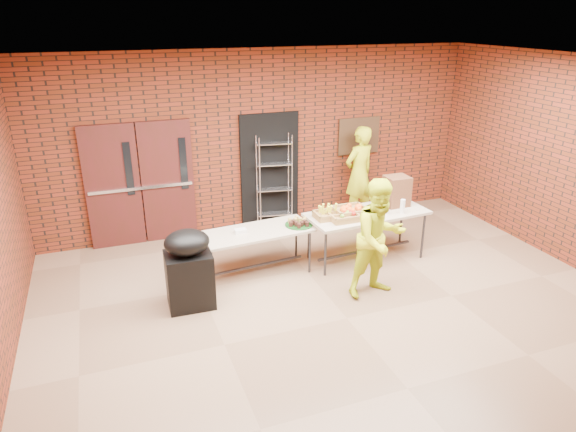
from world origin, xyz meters
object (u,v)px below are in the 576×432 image
object	(u,v)px
coffee_dispenser	(396,191)
wire_rack	(274,182)
covered_grill	(189,269)
table_left	(256,234)
table_right	(367,216)
volunteer_woman	(359,174)
volunteer_man	(379,238)

from	to	relation	value
coffee_dispenser	wire_rack	bearing A→B (deg)	132.37
covered_grill	coffee_dispenser	bearing A→B (deg)	11.61
table_left	table_right	size ratio (longest dim) A/B	0.88
volunteer_woman	covered_grill	bearing A→B (deg)	13.07
covered_grill	table_left	bearing A→B (deg)	29.85
table_right	coffee_dispenser	world-z (taller)	coffee_dispenser
wire_rack	table_right	bearing A→B (deg)	-52.29
table_right	covered_grill	bearing A→B (deg)	-175.05
table_right	coffee_dispenser	distance (m)	0.68
wire_rack	volunteer_woman	bearing A→B (deg)	2.56
covered_grill	volunteer_man	bearing A→B (deg)	-11.00
covered_grill	volunteer_man	world-z (taller)	volunteer_man
table_left	volunteer_woman	bearing A→B (deg)	25.40
table_left	volunteer_man	distance (m)	1.86
table_right	volunteer_man	bearing A→B (deg)	-114.31
wire_rack	volunteer_woman	size ratio (longest dim) A/B	0.95
volunteer_man	table_left	bearing A→B (deg)	133.51
coffee_dispenser	covered_grill	size ratio (longest dim) A/B	0.44
covered_grill	volunteer_woman	size ratio (longest dim) A/B	0.61
wire_rack	table_right	world-z (taller)	wire_rack
wire_rack	covered_grill	bearing A→B (deg)	-121.07
covered_grill	volunteer_man	xyz separation A→B (m)	(2.54, -0.59, 0.30)
table_right	coffee_dispenser	xyz separation A→B (m)	(0.59, 0.13, 0.31)
table_left	coffee_dispenser	xyz separation A→B (m)	(2.39, -0.00, 0.40)
coffee_dispenser	volunteer_man	distance (m)	1.55
coffee_dispenser	volunteer_woman	world-z (taller)	volunteer_woman
covered_grill	volunteer_woman	xyz separation A→B (m)	(3.61, 2.05, 0.35)
covered_grill	wire_rack	bearing A→B (deg)	50.66
wire_rack	covered_grill	xyz separation A→B (m)	(-2.00, -2.27, -0.31)
table_left	covered_grill	size ratio (longest dim) A/B	1.58
coffee_dispenser	volunteer_woman	bearing A→B (deg)	86.60
table_right	covered_grill	distance (m)	2.97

